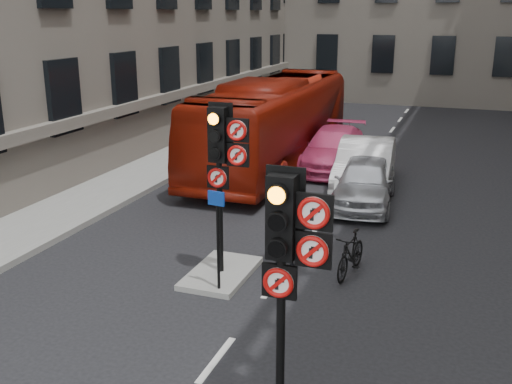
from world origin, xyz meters
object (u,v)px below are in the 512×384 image
Objects in this scene: signal_far at (223,153)px; car_silver at (365,182)px; car_pink at (334,149)px; car_white at (365,165)px; motorcyclist at (285,226)px; signal_near at (288,245)px; info_sign at (217,227)px; bus_red at (275,123)px; motorcycle at (351,254)px.

car_silver is (1.90, 5.96, -2.01)m from signal_far.
car_white is at bearing -60.08° from car_pink.
motorcyclist is at bearing -104.70° from car_silver.
motorcyclist is at bearing -87.73° from car_pink.
signal_far is (-2.60, 4.00, 0.12)m from signal_near.
info_sign is at bearing -93.05° from car_pink.
bus_red is at bearing -173.69° from car_pink.
motorcyclist is 2.05m from info_sign.
motorcycle is 3.07m from info_sign.
info_sign reaches higher than motorcycle.
signal_near reaches higher than info_sign.
signal_far is 0.73× the size of car_pink.
signal_far is 1.52m from info_sign.
signal_near is 14.31m from bus_red.
bus_red reaches higher than motorcyclist.
info_sign is (-1.68, -6.77, 0.74)m from car_silver.
signal_near is at bearing -83.46° from car_pink.
signal_far is at bearing 39.87° from motorcyclist.
car_white is 4.20m from bus_red.
signal_near is 0.31× the size of bus_red.
car_white is 2.58× the size of motorcyclist.
signal_near is at bearing -89.96° from car_white.
bus_red is at bearing 133.26° from car_silver.
motorcyclist is (-0.60, -6.58, 0.14)m from car_white.
car_pink is 2.40× the size of info_sign.
car_silver is 0.86× the size of car_white.
signal_near is 1.76× the size of info_sign.
motorcyclist is at bearing -70.21° from bus_red.
car_white is 2.75m from car_pink.
bus_red is at bearing -74.98° from motorcyclist.
bus_red is (-2.13, -0.37, 0.87)m from car_pink.
signal_near is 4.15m from info_sign.
info_sign is (-0.81, -1.82, 0.52)m from motorcyclist.
car_pink is at bearing 10.02° from bus_red.
bus_red reaches higher than car_white.
info_sign is (0.12, -10.69, 0.73)m from car_pink.
signal_far reaches higher than info_sign.
bus_red is at bearing 102.06° from signal_far.
car_pink reaches higher than motorcycle.
info_sign is (0.21, -0.81, -1.27)m from signal_far.
signal_far is at bearing -112.33° from car_silver.
signal_near is 10.16m from car_silver.
signal_far reaches higher than motorcyclist.
motorcycle is (-0.11, 5.01, -2.10)m from signal_near.
motorcyclist is (1.02, 1.01, -1.78)m from signal_far.
car_silver is 2.00× the size of info_sign.
info_sign is at bearing -108.63° from car_silver.
car_silver is 1.66m from car_white.
signal_near is at bearing -71.04° from bus_red.
info_sign is (2.25, -10.32, -0.15)m from bus_red.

